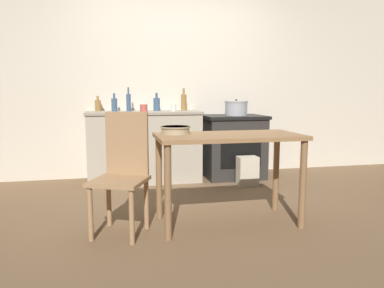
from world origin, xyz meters
TOP-DOWN VIEW (x-y plane):
  - ground_plane at (0.00, 0.00)m, footprint 14.00×14.00m
  - wall_back at (0.00, 1.58)m, footprint 8.00×0.07m
  - counter_cabinet at (-0.43, 1.25)m, footprint 1.41×0.62m
  - stove at (0.74, 1.23)m, footprint 0.79×0.68m
  - work_table at (0.12, -0.49)m, footprint 1.21×0.60m
  - chair at (-0.76, -0.48)m, footprint 0.53×0.53m
  - flour_sack at (0.76, 0.72)m, footprint 0.24×0.17m
  - stock_pot at (0.77, 1.19)m, footprint 0.30×0.30m
  - mixing_bowl_large at (-0.31, -0.37)m, footprint 0.26×0.26m
  - bottle_far_left at (-0.98, 1.40)m, footprint 0.08×0.08m
  - bottle_left at (-0.78, 1.31)m, footprint 0.07×0.07m
  - bottle_mid_left at (-0.61, 1.30)m, footprint 0.06×0.06m
  - bottle_center_left at (-0.25, 1.33)m, footprint 0.08×0.08m
  - bottle_center at (0.11, 1.39)m, footprint 0.07×0.07m
  - cup_center_right at (-0.05, 1.21)m, footprint 0.07×0.07m
  - cup_mid_right at (-0.43, 1.17)m, footprint 0.09×0.09m

SIDE VIEW (x-z plane):
  - ground_plane at x=0.00m, z-range 0.00..0.00m
  - flour_sack at x=0.76m, z-range 0.00..0.35m
  - stove at x=0.74m, z-range 0.00..0.82m
  - counter_cabinet at x=-0.43m, z-range 0.00..0.89m
  - chair at x=-0.76m, z-range 0.02..0.98m
  - work_table at x=0.12m, z-range 0.27..1.04m
  - mixing_bowl_large at x=-0.31m, z-range 0.78..0.84m
  - stock_pot at x=0.77m, z-range 0.81..1.02m
  - cup_center_right at x=-0.05m, z-range 0.88..0.97m
  - cup_mid_right at x=-0.43m, z-range 0.88..0.97m
  - bottle_far_left at x=-0.98m, z-range 0.86..1.05m
  - bottle_left at x=-0.78m, z-range 0.86..1.08m
  - bottle_center_left at x=-0.25m, z-range 0.86..1.09m
  - bottle_center at x=0.11m, z-range 0.85..1.14m
  - bottle_mid_left at x=-0.61m, z-range 0.85..1.15m
  - wall_back at x=0.00m, z-range 0.00..2.55m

